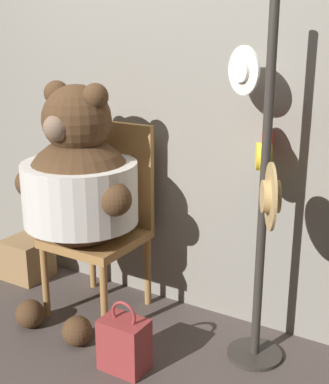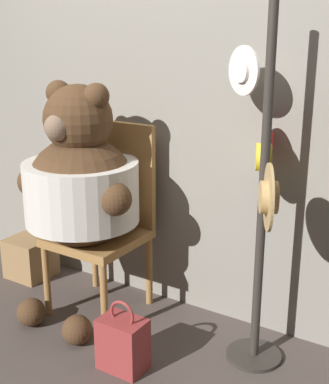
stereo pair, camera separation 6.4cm
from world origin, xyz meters
The scene contains 7 objects.
ground_plane centered at (0.00, 0.00, 0.00)m, with size 14.00×14.00×0.00m, color #4C423D.
wall_back centered at (0.00, 0.77, 1.30)m, with size 8.00×0.10×2.60m.
chair centered at (-0.22, 0.49, 0.57)m, with size 0.48×0.49×1.09m.
teddy_bear centered at (-0.26, 0.31, 0.78)m, with size 0.76×0.67×1.34m.
hat_display_rack centered at (0.74, 0.44, 0.87)m, with size 0.44×0.58×1.76m.
handbag_on_ground centered at (0.24, 0.00, 0.14)m, with size 0.23×0.16×0.37m.
wooden_crate centered at (-0.89, 0.49, 0.13)m, with size 0.27×0.27×0.27m.
Camera 2 is at (1.63, -1.79, 1.61)m, focal length 50.00 mm.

